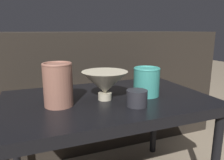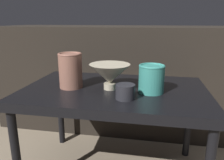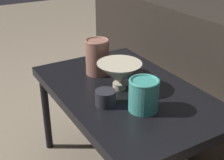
% 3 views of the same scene
% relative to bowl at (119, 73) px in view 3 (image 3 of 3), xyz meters
% --- Properties ---
extents(table, '(0.84, 0.53, 0.46)m').
position_rel_bowl_xyz_m(table, '(0.02, 0.02, -0.12)').
color(table, black).
rests_on(table, ground_plane).
extents(couch_backdrop, '(1.83, 0.50, 0.72)m').
position_rel_bowl_xyz_m(couch_backdrop, '(0.02, 0.61, -0.17)').
color(couch_backdrop, black).
rests_on(couch_backdrop, ground_plane).
extents(bowl, '(0.18, 0.18, 0.12)m').
position_rel_bowl_xyz_m(bowl, '(0.00, 0.00, 0.00)').
color(bowl, '#B2A88E').
rests_on(bowl, table).
extents(vase_textured_left, '(0.11, 0.11, 0.16)m').
position_rel_bowl_xyz_m(vase_textured_left, '(-0.18, -0.00, 0.01)').
color(vase_textured_left, brown).
rests_on(vase_textured_left, table).
extents(vase_colorful_right, '(0.11, 0.11, 0.12)m').
position_rel_bowl_xyz_m(vase_colorful_right, '(0.18, -0.01, -0.01)').
color(vase_colorful_right, teal).
rests_on(vase_colorful_right, table).
extents(cup, '(0.08, 0.08, 0.06)m').
position_rel_bowl_xyz_m(cup, '(0.08, -0.11, -0.04)').
color(cup, '#232328').
rests_on(cup, table).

